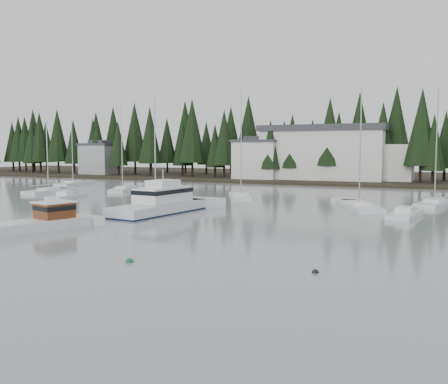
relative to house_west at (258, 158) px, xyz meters
The scene contains 19 objects.
ground 81.16m from the house_west, 77.16° to the right, with size 260.00×260.00×0.00m, color gray.
far_shore_land 25.88m from the house_west, 45.00° to the left, with size 240.00×54.00×1.00m, color black.
conifer_treeline 19.87m from the house_west, 21.25° to the left, with size 200.00×22.00×20.00m, color black, non-canonical shape.
house_west is the anchor object (origin of this frame).
house_far_west 42.05m from the house_west, behind, with size 8.48×7.42×8.25m.
harbor_inn 15.45m from the house_west, 12.52° to the left, with size 29.50×11.50×10.90m.
lobster_boat_brown 66.68m from the house_west, 85.29° to the right, with size 5.98×9.21×4.32m.
cabin_cruiser_center 54.01m from the house_west, 80.31° to the right, with size 5.27×12.68×5.29m.
sailboat_0 38.10m from the house_west, 72.92° to the right, with size 5.98×9.01×14.92m.
sailboat_1 48.81m from the house_west, 56.00° to the right, with size 7.02×11.21×14.01m.
sailboat_2 46.68m from the house_west, 84.88° to the right, with size 6.06×9.06×13.34m.
sailboat_4 48.51m from the house_west, 43.83° to the right, with size 4.40×9.87×14.27m.
sailboat_6 34.11m from the house_west, 108.92° to the right, with size 5.47×9.29×14.48m.
sailboat_7 44.22m from the house_west, 115.74° to the right, with size 2.85×8.35×11.42m.
sailboat_8 37.11m from the house_west, 138.05° to the right, with size 4.87×10.21×12.44m.
runabout_0 46.70m from the house_west, 103.32° to the right, with size 3.58×7.11×1.42m.
runabout_1 56.42m from the house_west, 54.72° to the right, with size 3.09×6.65×1.42m.
mooring_buoy_green 75.83m from the house_west, 75.28° to the right, with size 0.47×0.47×0.47m, color #145933.
mooring_buoy_dark 77.35m from the house_west, 67.24° to the right, with size 0.38×0.38×0.38m, color black.
Camera 1 is at (18.25, -18.34, 6.69)m, focal length 40.00 mm.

